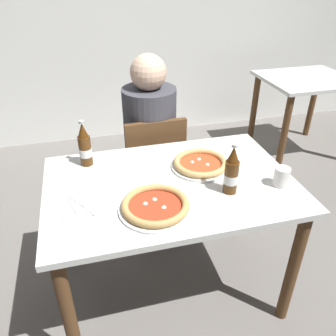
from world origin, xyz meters
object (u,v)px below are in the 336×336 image
(pizza_margherita_near, at_px, (200,164))
(beer_bottle_center, at_px, (231,172))
(diner_seated, at_px, (151,149))
(paper_cup, at_px, (282,177))
(chair_behind_table, at_px, (153,166))
(napkin_with_cutlery, at_px, (78,206))
(beer_bottle_left, at_px, (85,147))
(dining_table_main, at_px, (171,201))
(pizza_marinara_far, at_px, (155,206))
(dining_table_background, at_px, (304,94))

(pizza_margherita_near, height_order, beer_bottle_center, beer_bottle_center)
(diner_seated, xyz_separation_m, paper_cup, (0.46, -0.82, 0.21))
(chair_behind_table, xyz_separation_m, pizza_margherita_near, (0.14, -0.52, 0.29))
(pizza_margherita_near, bearing_deg, napkin_with_cutlery, -163.93)
(chair_behind_table, height_order, napkin_with_cutlery, chair_behind_table)
(beer_bottle_left, height_order, beer_bottle_center, same)
(dining_table_main, relative_size, pizza_marinara_far, 3.77)
(diner_seated, height_order, pizza_marinara_far, diner_seated)
(pizza_margherita_near, distance_m, beer_bottle_center, 0.26)
(beer_bottle_center, relative_size, paper_cup, 2.60)
(pizza_margherita_near, relative_size, paper_cup, 3.18)
(dining_table_main, height_order, dining_table_background, same)
(beer_bottle_center, bearing_deg, diner_seated, 104.37)
(diner_seated, xyz_separation_m, beer_bottle_left, (-0.42, -0.38, 0.27))
(napkin_with_cutlery, bearing_deg, beer_bottle_center, -4.90)
(diner_seated, height_order, napkin_with_cutlery, diner_seated)
(pizza_margherita_near, bearing_deg, dining_table_background, 40.11)
(chair_behind_table, bearing_deg, pizza_marinara_far, 77.35)
(dining_table_main, relative_size, pizza_margherita_near, 3.97)
(pizza_margherita_near, relative_size, beer_bottle_center, 1.22)
(beer_bottle_left, height_order, paper_cup, beer_bottle_left)
(chair_behind_table, xyz_separation_m, pizza_marinara_far, (-0.16, -0.80, 0.29))
(dining_table_background, relative_size, napkin_with_cutlery, 3.40)
(pizza_margherita_near, distance_m, beer_bottle_left, 0.60)
(dining_table_background, bearing_deg, pizza_margherita_near, -139.89)
(beer_bottle_center, bearing_deg, dining_table_background, 46.33)
(paper_cup, bearing_deg, beer_bottle_center, 176.87)
(beer_bottle_center, bearing_deg, paper_cup, -3.13)
(dining_table_background, bearing_deg, dining_table_main, -141.15)
(napkin_with_cutlery, bearing_deg, paper_cup, -4.42)
(dining_table_main, height_order, chair_behind_table, chair_behind_table)
(dining_table_main, xyz_separation_m, dining_table_background, (1.66, 1.33, -0.04))
(dining_table_main, distance_m, pizza_marinara_far, 0.26)
(beer_bottle_center, bearing_deg, pizza_marinara_far, -172.52)
(pizza_marinara_far, distance_m, beer_bottle_center, 0.38)
(chair_behind_table, relative_size, beer_bottle_left, 3.44)
(pizza_margherita_near, distance_m, paper_cup, 0.40)
(pizza_margherita_near, xyz_separation_m, napkin_with_cutlery, (-0.63, -0.18, -0.02))
(pizza_margherita_near, height_order, beer_bottle_left, beer_bottle_left)
(pizza_margherita_near, relative_size, napkin_with_cutlery, 1.28)
(pizza_margherita_near, height_order, pizza_marinara_far, same)
(dining_table_background, xyz_separation_m, paper_cup, (-1.16, -1.49, 0.21))
(chair_behind_table, relative_size, pizza_margherita_near, 2.81)
(beer_bottle_left, xyz_separation_m, napkin_with_cutlery, (-0.06, -0.36, -0.10))
(dining_table_background, distance_m, pizza_margherita_near, 1.93)
(dining_table_main, xyz_separation_m, beer_bottle_center, (0.24, -0.14, 0.22))
(dining_table_background, height_order, beer_bottle_center, beer_bottle_center)
(pizza_marinara_far, height_order, paper_cup, paper_cup)
(napkin_with_cutlery, xyz_separation_m, paper_cup, (0.94, -0.07, 0.04))
(diner_seated, relative_size, beer_bottle_left, 4.89)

